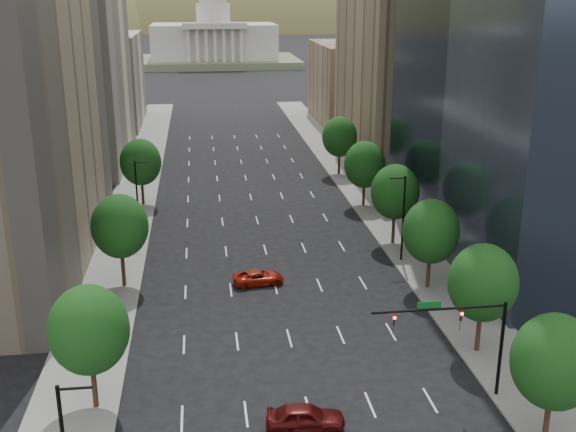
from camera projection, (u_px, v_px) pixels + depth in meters
name	position (u px, v px, depth m)	size (l,w,h in m)	color
sidewalk_left	(117.00, 256.00, 72.61)	(6.00, 200.00, 0.15)	slate
sidewalk_right	(406.00, 243.00, 76.37)	(6.00, 200.00, 0.15)	slate
midrise_cream_left	(74.00, 51.00, 106.59)	(14.00, 30.00, 35.00)	beige
filler_left	(105.00, 80.00, 140.34)	(14.00, 26.00, 18.00)	beige
parking_tan_right	(397.00, 65.00, 110.59)	(14.00, 30.00, 30.00)	#8C7759
filler_right	(351.00, 83.00, 143.88)	(14.00, 26.00, 16.00)	#8C7759
tree_right_0	(555.00, 362.00, 41.54)	(5.20, 5.20, 8.39)	#382316
tree_right_1	(483.00, 283.00, 51.80)	(5.20, 5.20, 8.75)	#382316
tree_right_2	(431.00, 232.00, 63.15)	(5.20, 5.20, 8.61)	#382316
tree_right_3	(395.00, 192.00, 74.38)	(5.20, 5.20, 8.89)	#382316
tree_right_4	(365.00, 165.00, 87.71)	(5.20, 5.20, 8.46)	#382316
tree_right_5	(340.00, 137.00, 102.71)	(5.20, 5.20, 8.75)	#382316
tree_left_0	(89.00, 330.00, 44.63)	(5.20, 5.20, 8.75)	#382316
tree_left_1	(120.00, 226.00, 63.42)	(5.20, 5.20, 8.97)	#382316
tree_left_2	(141.00, 162.00, 88.02)	(5.20, 5.20, 8.68)	#382316
streetlight_rn	(403.00, 216.00, 69.92)	(1.70, 0.20, 9.00)	black
streetlight_ln	(138.00, 197.00, 76.09)	(1.70, 0.20, 9.00)	black
traffic_signal	(467.00, 330.00, 45.90)	(9.12, 0.40, 7.38)	black
capitol	(214.00, 41.00, 250.70)	(60.00, 40.00, 35.20)	#596647
foothills	(245.00, 67.00, 598.98)	(720.00, 413.00, 263.00)	olive
car_maroon	(305.00, 417.00, 43.91)	(2.00, 4.98, 1.70)	#490C0C
car_red_far	(258.00, 277.00, 65.66)	(2.20, 4.77, 1.32)	#9C1A0B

